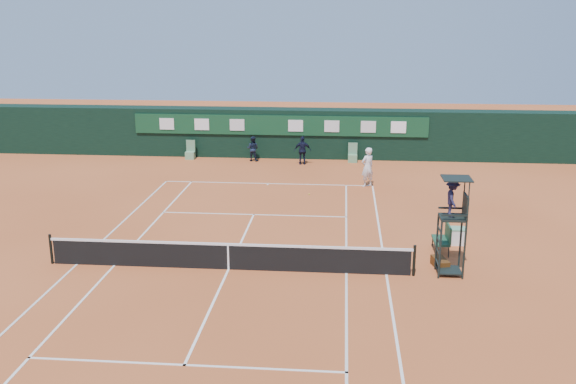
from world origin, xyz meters
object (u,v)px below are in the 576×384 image
Objects in this scene: tennis_net at (228,256)px; umpire_chair at (453,206)px; player_bench at (444,237)px; player at (367,167)px; cooler at (458,236)px.

umpire_chair is (7.61, 0.24, 1.95)m from tennis_net.
umpire_chair is at bearing 1.80° from tennis_net.
player is (-2.56, 9.37, 0.43)m from player_bench.
cooler is at bearing 21.71° from tennis_net.
tennis_net is at bearing -162.80° from player_bench.
player_bench is 1.86× the size of cooler.
cooler is at bearing 73.99° from player.
tennis_net is 8.11m from player_bench.
player_bench reaches higher than cooler.
player is (5.19, 11.77, 0.52)m from tennis_net.
umpire_chair is 5.30× the size of cooler.
player_bench is 0.58× the size of player.
umpire_chair is at bearing -93.63° from player_bench.
umpire_chair is 2.85m from player_bench.
umpire_chair reaches higher than tennis_net.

